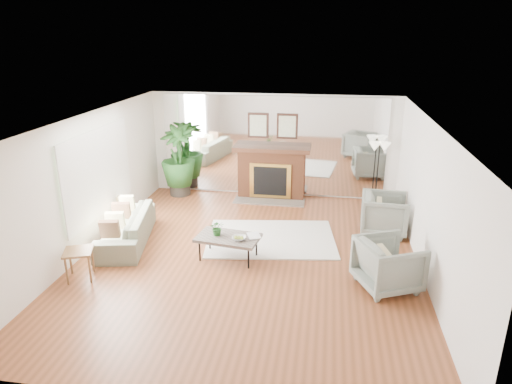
% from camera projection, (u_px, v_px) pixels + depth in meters
% --- Properties ---
extents(ground, '(7.00, 7.00, 0.00)m').
position_uv_depth(ground, '(248.00, 258.00, 8.27)').
color(ground, brown).
rests_on(ground, ground).
extents(wall_left, '(0.02, 7.00, 2.50)m').
position_uv_depth(wall_left, '(86.00, 184.00, 8.30)').
color(wall_left, white).
rests_on(wall_left, ground).
extents(wall_right, '(0.02, 7.00, 2.50)m').
position_uv_depth(wall_right, '(429.00, 202.00, 7.41)').
color(wall_right, white).
rests_on(wall_right, ground).
extents(wall_back, '(6.00, 0.02, 2.50)m').
position_uv_depth(wall_back, '(273.00, 146.00, 11.11)').
color(wall_back, white).
rests_on(wall_back, ground).
extents(mirror_panel, '(5.40, 0.04, 2.40)m').
position_uv_depth(mirror_panel, '(273.00, 146.00, 11.09)').
color(mirror_panel, silver).
rests_on(mirror_panel, wall_back).
extents(window_panel, '(0.04, 2.40, 1.50)m').
position_uv_depth(window_panel, '(98.00, 173.00, 8.63)').
color(window_panel, '#B2E09E').
rests_on(window_panel, wall_left).
extents(fireplace, '(1.85, 0.83, 2.05)m').
position_uv_depth(fireplace, '(271.00, 172.00, 11.09)').
color(fireplace, brown).
rests_on(fireplace, ground).
extents(area_rug, '(2.70, 2.09, 0.03)m').
position_uv_depth(area_rug, '(271.00, 238.00, 9.01)').
color(area_rug, silver).
rests_on(area_rug, ground).
extents(coffee_table, '(1.18, 0.80, 0.44)m').
position_uv_depth(coffee_table, '(228.00, 238.00, 8.10)').
color(coffee_table, '#645A4F').
rests_on(coffee_table, ground).
extents(sofa, '(1.20, 2.17, 0.60)m').
position_uv_depth(sofa, '(126.00, 228.00, 8.80)').
color(sofa, slate).
rests_on(sofa, ground).
extents(armchair_back, '(0.95, 0.92, 0.81)m').
position_uv_depth(armchair_back, '(384.00, 214.00, 9.17)').
color(armchair_back, gray).
rests_on(armchair_back, ground).
extents(armchair_front, '(1.18, 1.16, 0.82)m').
position_uv_depth(armchair_front, '(388.00, 264.00, 7.19)').
color(armchair_front, gray).
rests_on(armchair_front, ground).
extents(side_table, '(0.57, 0.57, 0.51)m').
position_uv_depth(side_table, '(79.00, 255.00, 7.45)').
color(side_table, brown).
rests_on(side_table, ground).
extents(potted_ficus, '(0.95, 0.95, 1.77)m').
position_uv_depth(potted_ficus, '(178.00, 158.00, 11.18)').
color(potted_ficus, black).
rests_on(potted_ficus, ground).
extents(floor_lamp, '(0.49, 0.27, 1.51)m').
position_uv_depth(floor_lamp, '(379.00, 152.00, 10.36)').
color(floor_lamp, black).
rests_on(floor_lamp, ground).
extents(tabletop_plant, '(0.29, 0.26, 0.28)m').
position_uv_depth(tabletop_plant, '(217.00, 228.00, 8.10)').
color(tabletop_plant, '#295820').
rests_on(tabletop_plant, coffee_table).
extents(fruit_bowl, '(0.24, 0.24, 0.06)m').
position_uv_depth(fruit_bowl, '(239.00, 238.00, 7.95)').
color(fruit_bowl, brown).
rests_on(fruit_bowl, coffee_table).
extents(book, '(0.31, 0.35, 0.02)m').
position_uv_depth(book, '(248.00, 236.00, 8.07)').
color(book, brown).
rests_on(book, coffee_table).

